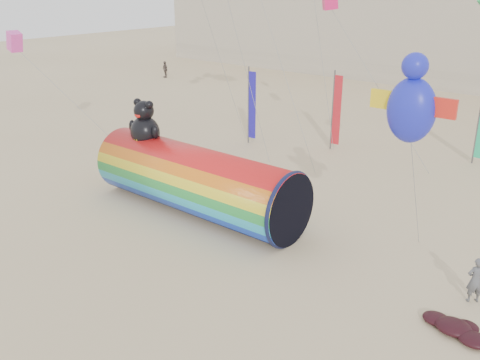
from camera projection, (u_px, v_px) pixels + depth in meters
The scene contains 5 objects.
ground at pixel (209, 238), 23.39m from camera, with size 160.00×160.00×0.00m, color #CCB58C.
windsock_assembly at pixel (196, 179), 25.45m from camera, with size 11.10×3.38×5.12m.
kite_handler at pixel (475, 280), 18.54m from camera, with size 0.62×0.41×1.71m, color #55575C.
fabric_bundle at pixel (460, 330), 17.04m from camera, with size 2.62×1.35×0.41m.
festival_banners at pixel (352, 112), 33.96m from camera, with size 13.93×5.48×5.20m.
Camera 1 is at (14.41, -15.27, 10.71)m, focal length 40.00 mm.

